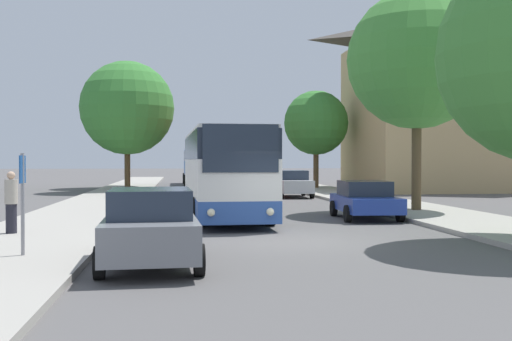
% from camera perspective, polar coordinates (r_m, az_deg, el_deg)
% --- Properties ---
extents(ground_plane, '(300.00, 300.00, 0.00)m').
position_cam_1_polar(ground_plane, '(16.42, 3.55, -6.77)').
color(ground_plane, '#565454').
rests_on(ground_plane, ground).
extents(sidewalk_left, '(4.00, 120.00, 0.15)m').
position_cam_1_polar(sidewalk_left, '(16.60, -21.09, -6.49)').
color(sidewalk_left, '#A39E93').
rests_on(sidewalk_left, ground_plane).
extents(building_right_background, '(19.41, 10.80, 14.16)m').
position_cam_1_polar(building_right_background, '(48.55, 21.01, 6.66)').
color(building_right_background, tan).
rests_on(building_right_background, ground_plane).
extents(bus_front, '(3.04, 10.96, 3.32)m').
position_cam_1_polar(bus_front, '(23.23, -3.15, -0.11)').
color(bus_front, '#2D519E').
rests_on(bus_front, ground_plane).
extents(bus_middle, '(2.93, 11.91, 3.39)m').
position_cam_1_polar(bus_middle, '(38.83, -4.43, 0.37)').
color(bus_middle, gray).
rests_on(bus_middle, ground_plane).
extents(bus_rear, '(2.85, 10.66, 3.24)m').
position_cam_1_polar(bus_rear, '(54.07, -5.47, 0.45)').
color(bus_rear, silver).
rests_on(bus_rear, ground_plane).
extents(parked_car_left_curb, '(2.17, 4.25, 1.62)m').
position_cam_1_polar(parked_car_left_curb, '(12.71, -10.02, -5.28)').
color(parked_car_left_curb, slate).
rests_on(parked_car_left_curb, ground_plane).
extents(parked_car_right_near, '(2.26, 4.01, 1.43)m').
position_cam_1_polar(parked_car_right_near, '(22.98, 10.34, -2.70)').
color(parked_car_right_near, '#233D9E').
rests_on(parked_car_right_near, ground_plane).
extents(parked_car_right_far, '(2.07, 4.42, 1.61)m').
position_cam_1_polar(parked_car_right_far, '(36.18, 3.51, -1.23)').
color(parked_car_right_far, '#B7B7BC').
rests_on(parked_car_right_far, ground_plane).
extents(bus_stop_sign, '(0.08, 0.45, 2.21)m').
position_cam_1_polar(bus_stop_sign, '(13.92, -21.35, -1.88)').
color(bus_stop_sign, gray).
rests_on(bus_stop_sign, sidewalk_left).
extents(pedestrian_walking_back, '(0.36, 0.36, 1.75)m').
position_cam_1_polar(pedestrian_walking_back, '(18.26, -22.29, -2.79)').
color(pedestrian_walking_back, '#23232D').
rests_on(pedestrian_walking_back, sidewalk_left).
extents(tree_left_near, '(6.52, 6.52, 8.99)m').
position_cam_1_polar(tree_left_near, '(42.88, -12.17, 5.83)').
color(tree_left_near, '#513D23').
rests_on(tree_left_near, sidewalk_left).
extents(tree_left_far, '(6.14, 6.14, 8.77)m').
position_cam_1_polar(tree_left_far, '(48.73, -12.18, 5.21)').
color(tree_left_far, '#513D23').
rests_on(tree_left_far, sidewalk_left).
extents(tree_right_near, '(5.80, 5.80, 9.16)m').
position_cam_1_polar(tree_right_near, '(26.18, 15.08, 10.14)').
color(tree_right_near, brown).
rests_on(tree_right_near, sidewalk_right).
extents(tree_right_mid, '(4.86, 4.86, 7.34)m').
position_cam_1_polar(tree_right_mid, '(45.60, 5.74, 4.53)').
color(tree_right_mid, brown).
rests_on(tree_right_mid, sidewalk_right).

